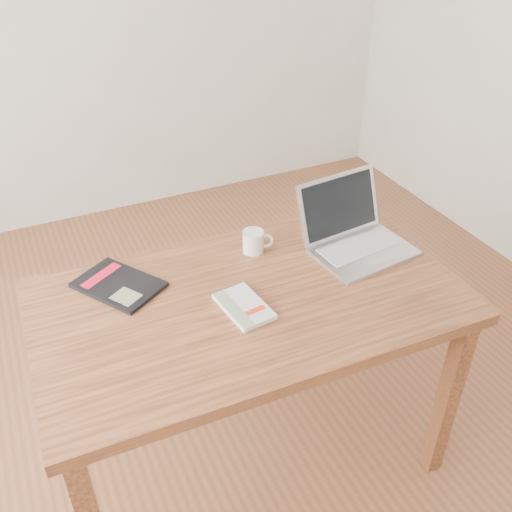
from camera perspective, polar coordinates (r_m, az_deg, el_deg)
name	(u,v)px	position (r m, az deg, el deg)	size (l,w,h in m)	color
room	(154,108)	(1.43, -10.17, 14.40)	(4.04, 4.04, 2.70)	brown
desk	(250,320)	(1.79, -0.64, -6.38)	(1.30, 0.77, 0.75)	brown
white_guidebook	(244,307)	(1.69, -1.22, -5.08)	(0.14, 0.20, 0.02)	silver
black_guidebook	(118,285)	(1.82, -13.60, -2.80)	(0.29, 0.31, 0.01)	black
laptop	(355,235)	(1.96, 9.85, 2.09)	(0.36, 0.33, 0.22)	silver
coffee_mug	(254,241)	(1.92, -0.20, 1.51)	(0.10, 0.07, 0.08)	white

